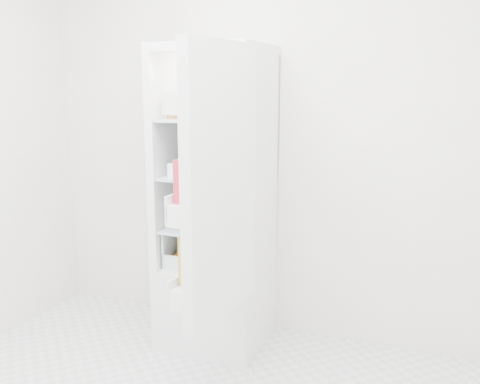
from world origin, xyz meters
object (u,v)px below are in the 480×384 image
at_px(refrigerator, 219,235).
at_px(fridge_door, 216,189).
at_px(mushroom_bowl, 199,212).
at_px(red_cabbage, 219,211).

height_order(refrigerator, fridge_door, refrigerator).
relative_size(mushroom_bowl, fridge_door, 0.11).
xyz_separation_m(red_cabbage, mushroom_bowl, (-0.20, 0.14, -0.06)).
distance_m(red_cabbage, fridge_door, 0.65).
height_order(refrigerator, mushroom_bowl, refrigerator).
distance_m(refrigerator, fridge_door, 0.81).
distance_m(refrigerator, mushroom_bowl, 0.21).
bearing_deg(red_cabbage, refrigerator, 114.24).
bearing_deg(fridge_door, refrigerator, 29.37).
xyz_separation_m(refrigerator, mushroom_bowl, (-0.17, 0.06, 0.12)).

